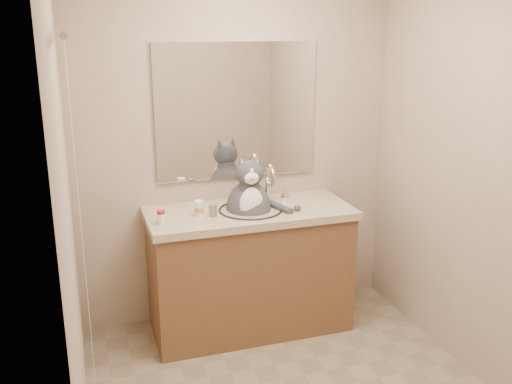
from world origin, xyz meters
TOP-DOWN VIEW (x-y plane):
  - room at (0.00, 0.00)m, footprint 2.22×2.52m
  - vanity at (0.00, 0.96)m, footprint 1.34×0.59m
  - mirror at (0.00, 1.24)m, footprint 1.10×0.02m
  - shower_curtain at (-1.05, 0.10)m, footprint 0.02×1.30m
  - cat at (-0.00, 0.96)m, footprint 0.41×0.37m
  - pill_bottle_redcap at (-0.59, 0.86)m, footprint 0.06×0.06m
  - pill_bottle_orange at (-0.34, 0.94)m, footprint 0.07×0.07m
  - grey_canister at (-0.26, 0.90)m, footprint 0.05×0.05m

SIDE VIEW (x-z plane):
  - vanity at x=0.00m, z-range -0.12..1.00m
  - cat at x=0.00m, z-range 0.59..1.17m
  - grey_canister at x=-0.26m, z-range 0.85..0.93m
  - pill_bottle_redcap at x=-0.59m, z-range 0.85..0.93m
  - pill_bottle_orange at x=-0.34m, z-range 0.85..0.95m
  - shower_curtain at x=-1.05m, z-range 0.06..2.00m
  - room at x=0.00m, z-range -0.01..2.41m
  - mirror at x=0.00m, z-range 1.00..1.90m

